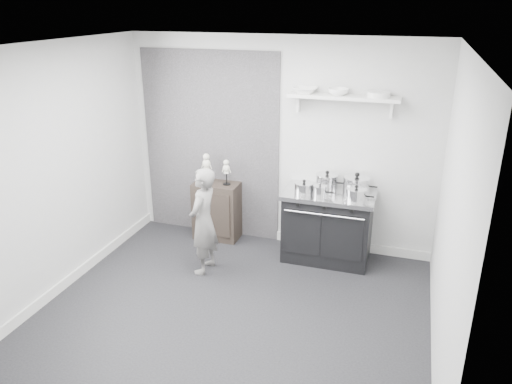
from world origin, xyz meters
TOP-DOWN VIEW (x-y plane):
  - ground at (0.00, 0.00)m, footprint 4.00×4.00m
  - room_shell at (-0.09, 0.15)m, footprint 4.02×3.62m
  - wall_shelf at (0.80, 1.68)m, footprint 1.30×0.26m
  - stove at (0.73, 1.48)m, footprint 1.11×0.69m
  - side_cabinet at (-0.81, 1.61)m, footprint 0.61×0.35m
  - child at (-0.61, 0.71)m, footprint 0.34×0.49m
  - pot_front_left at (0.44, 1.35)m, footprint 0.32×0.23m
  - pot_back_left at (0.67, 1.62)m, footprint 0.37×0.28m
  - pot_back_right at (1.03, 1.59)m, footprint 0.41×0.33m
  - pot_front_right at (1.07, 1.31)m, footprint 0.33×0.24m
  - pot_front_center at (0.64, 1.32)m, footprint 0.25×0.17m
  - skeleton_full at (-0.94, 1.61)m, footprint 0.13×0.08m
  - skeleton_torso at (-0.66, 1.61)m, footprint 0.11×0.07m
  - bowl_large at (0.34, 1.67)m, footprint 0.29×0.29m
  - bowl_small at (0.74, 1.67)m, footprint 0.24×0.24m
  - plate_stack at (1.20, 1.67)m, footprint 0.26×0.26m

SIDE VIEW (x-z plane):
  - ground at x=0.00m, z-range 0.00..0.00m
  - side_cabinet at x=-0.81m, z-range 0.00..0.79m
  - stove at x=0.73m, z-range 0.00..0.89m
  - child at x=-0.61m, z-range 0.00..1.30m
  - pot_front_center at x=0.64m, z-range 0.88..1.04m
  - pot_front_left at x=0.44m, z-range 0.87..1.05m
  - pot_front_right at x=1.07m, z-range 0.87..1.06m
  - pot_back_left at x=0.67m, z-range 0.87..1.09m
  - skeleton_torso at x=-0.66m, z-range 0.79..1.19m
  - pot_back_right at x=1.03m, z-range 0.86..1.11m
  - skeleton_full at x=-0.94m, z-range 0.79..1.25m
  - room_shell at x=-0.09m, z-range 0.28..2.99m
  - wall_shelf at x=0.80m, z-range 1.89..2.13m
  - plate_stack at x=1.20m, z-range 2.04..2.10m
  - bowl_large at x=0.34m, z-range 2.04..2.11m
  - bowl_small at x=0.74m, z-range 2.04..2.12m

